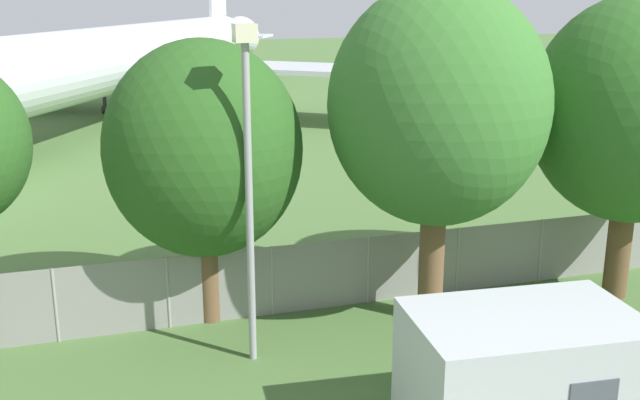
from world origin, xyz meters
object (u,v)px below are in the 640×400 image
tree_far_right (204,150)px  tree_near_hangar (634,111)px  portable_cabin (521,384)px  tree_left_of_cabin (438,106)px  airplane (125,58)px

tree_far_right → tree_near_hangar: bearing=-9.2°
portable_cabin → tree_left_of_cabin: bearing=85.5°
portable_cabin → tree_far_right: tree_far_right is taller
portable_cabin → tree_left_of_cabin: (0.90, 5.48, 4.00)m
tree_left_of_cabin → portable_cabin: bearing=-99.3°
airplane → tree_far_right: airplane is taller
tree_far_right → airplane: bearing=90.2°
airplane → tree_left_of_cabin: bearing=38.2°
tree_left_of_cabin → airplane: bearing=99.0°
airplane → tree_far_right: (0.09, -31.65, 0.49)m
tree_far_right → portable_cabin: bearing=-58.6°
tree_left_of_cabin → tree_far_right: tree_left_of_cabin is taller
airplane → tree_left_of_cabin: size_ratio=5.27×
airplane → tree_near_hangar: 35.01m
airplane → portable_cabin: 39.02m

